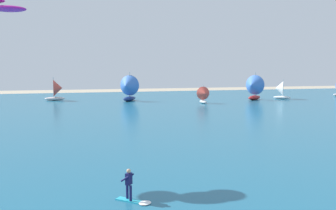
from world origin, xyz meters
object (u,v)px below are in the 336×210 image
(sailboat_heeled_over, at_px, (128,88))
(sailboat_center_horizon, at_px, (253,87))
(sailboat_mid_left, at_px, (57,90))
(kitesurfer, at_px, (132,190))
(sailboat_anchored_offshore, at_px, (280,90))
(sailboat_mid_right, at_px, (204,95))

(sailboat_heeled_over, height_order, sailboat_center_horizon, sailboat_heeled_over)
(sailboat_center_horizon, bearing_deg, sailboat_mid_left, 167.24)
(kitesurfer, bearing_deg, sailboat_mid_left, 95.88)
(sailboat_mid_left, bearing_deg, sailboat_heeled_over, -20.52)
(sailboat_heeled_over, xyz_separation_m, sailboat_mid_left, (-13.32, 4.99, -0.49))
(sailboat_anchored_offshore, xyz_separation_m, sailboat_heeled_over, (-31.16, 2.70, 0.70))
(sailboat_mid_right, bearing_deg, sailboat_anchored_offshore, 15.40)
(sailboat_heeled_over, xyz_separation_m, sailboat_center_horizon, (24.71, -3.62, -0.02))
(sailboat_heeled_over, distance_m, sailboat_center_horizon, 24.97)
(sailboat_mid_right, xyz_separation_m, sailboat_heeled_over, (-12.84, 7.75, 1.01))
(sailboat_anchored_offshore, distance_m, sailboat_mid_right, 19.00)
(sailboat_mid_right, bearing_deg, sailboat_center_horizon, 19.18)
(kitesurfer, xyz_separation_m, sailboat_heeled_over, (7.26, 53.91, 1.98))
(sailboat_center_horizon, bearing_deg, sailboat_heeled_over, 171.66)
(kitesurfer, height_order, sailboat_mid_right, sailboat_mid_right)
(sailboat_mid_right, bearing_deg, kitesurfer, -113.53)
(sailboat_heeled_over, relative_size, sailboat_mid_left, 1.23)
(sailboat_anchored_offshore, height_order, sailboat_mid_right, sailboat_anchored_offshore)
(sailboat_anchored_offshore, bearing_deg, sailboat_mid_left, 170.19)
(kitesurfer, xyz_separation_m, sailboat_center_horizon, (31.96, 50.28, 1.96))
(sailboat_mid_left, bearing_deg, sailboat_anchored_offshore, -9.81)
(sailboat_heeled_over, bearing_deg, sailboat_center_horizon, -8.34)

